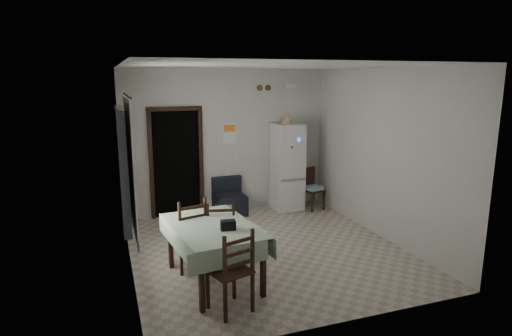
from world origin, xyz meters
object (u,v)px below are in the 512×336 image
object	(u,v)px
dining_chair_far_right	(221,232)
fridge	(287,167)
dining_table	(213,253)
dining_chair_near_head	(230,270)
dining_chair_far_left	(187,232)
navy_seat	(230,197)
corner_chair	(313,189)

from	to	relation	value
dining_chair_far_right	fridge	bearing A→B (deg)	-119.18
dining_table	dining_chair_near_head	size ratio (longest dim) A/B	1.49
dining_chair_far_left	dining_chair_far_right	distance (m)	0.50
fridge	dining_table	xyz separation A→B (m)	(-2.27, -2.72, -0.50)
navy_seat	dining_table	distance (m)	2.90
corner_chair	dining_chair_far_left	size ratio (longest dim) A/B	0.81
corner_chair	dining_table	xyz separation A→B (m)	(-2.76, -2.48, -0.03)
corner_chair	dining_chair_near_head	world-z (taller)	dining_chair_near_head
corner_chair	dining_chair_far_left	world-z (taller)	dining_chair_far_left
dining_table	dining_chair_far_left	bearing A→B (deg)	106.66
dining_chair_far_left	dining_chair_far_right	size ratio (longest dim) A/B	1.09
fridge	dining_chair_far_right	xyz separation A→B (m)	(-2.02, -2.19, -0.41)
navy_seat	dining_chair_near_head	bearing A→B (deg)	-107.36
dining_table	dining_chair_near_head	world-z (taller)	dining_chair_near_head
dining_chair_far_right	dining_chair_near_head	size ratio (longest dim) A/B	0.95
fridge	dining_chair_near_head	size ratio (longest dim) A/B	1.73
dining_chair_far_left	dining_chair_far_right	xyz separation A→B (m)	(0.49, -0.04, -0.04)
navy_seat	dining_chair_far_right	distance (m)	2.32
dining_table	dining_chair_far_right	world-z (taller)	dining_chair_far_right
dining_chair_far_right	dining_table	bearing A→B (deg)	78.26
navy_seat	dining_chair_far_left	bearing A→B (deg)	-121.58
fridge	dining_table	size ratio (longest dim) A/B	1.16
fridge	dining_table	bearing A→B (deg)	-130.53
corner_chair	dining_chair_far_left	distance (m)	3.57
fridge	dining_chair_far_right	world-z (taller)	fridge
corner_chair	dining_chair_far_right	world-z (taller)	dining_chair_far_right
dining_chair_far_right	dining_chair_near_head	world-z (taller)	dining_chair_near_head
corner_chair	dining_chair_near_head	bearing A→B (deg)	-146.26
fridge	corner_chair	size ratio (longest dim) A/B	2.07
navy_seat	dining_table	world-z (taller)	dining_table
navy_seat	dining_chair_near_head	distance (m)	3.65
dining_chair_far_left	dining_chair_near_head	xyz separation A→B (m)	(0.25, -1.35, -0.02)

